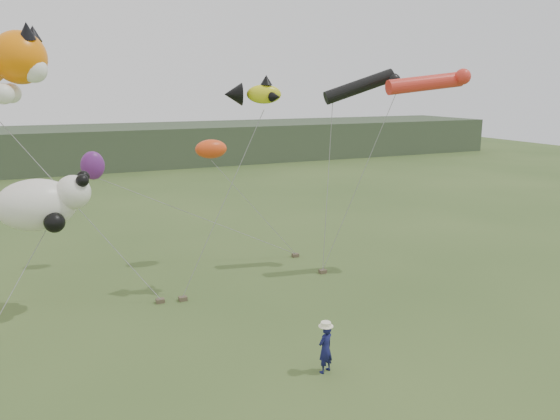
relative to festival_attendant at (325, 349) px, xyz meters
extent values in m
plane|color=#385123|center=(0.37, 2.04, -0.73)|extent=(120.00, 120.00, 0.00)
cube|color=#2D3D28|center=(0.37, 47.04, 1.27)|extent=(90.00, 12.00, 4.00)
imported|color=#13164A|center=(0.00, 0.00, 0.00)|extent=(0.62, 0.52, 1.46)
cube|color=brown|center=(-3.26, 7.15, -0.65)|extent=(0.31, 0.25, 0.16)
cube|color=brown|center=(-2.41, 7.01, -0.65)|extent=(0.31, 0.25, 0.16)
cube|color=brown|center=(4.05, 7.60, -0.65)|extent=(0.31, 0.25, 0.16)
cube|color=brown|center=(3.98, 10.24, -0.65)|extent=(0.31, 0.25, 0.16)
sphere|color=orange|center=(-7.32, 9.21, 8.36)|extent=(1.85, 1.85, 1.85)
cone|color=black|center=(-7.01, 8.69, 9.23)|extent=(0.58, 0.70, 0.70)
cone|color=black|center=(-6.81, 9.72, 9.23)|extent=(0.58, 0.67, 0.66)
sphere|color=white|center=(-6.91, 8.90, 7.95)|extent=(0.93, 0.93, 0.93)
sphere|color=white|center=(-7.94, 8.59, 7.12)|extent=(0.72, 0.72, 0.72)
sphere|color=white|center=(-7.73, 10.03, 7.12)|extent=(0.72, 0.72, 0.72)
ellipsoid|color=yellow|center=(0.96, 6.80, 7.08)|extent=(1.42, 0.83, 0.72)
cone|color=black|center=(-0.18, 7.09, 7.08)|extent=(0.83, 0.97, 0.85)
cone|color=black|center=(1.05, 6.80, 7.60)|extent=(0.47, 0.47, 0.38)
cone|color=black|center=(1.24, 6.33, 6.99)|extent=(0.50, 0.53, 0.38)
cone|color=black|center=(1.24, 7.28, 6.99)|extent=(0.50, 0.53, 0.38)
cylinder|color=black|center=(6.00, 8.16, 7.36)|extent=(3.22, 1.30, 1.55)
sphere|color=black|center=(7.42, 7.65, 7.62)|extent=(0.63, 0.63, 0.63)
cylinder|color=red|center=(8.03, 6.27, 7.50)|extent=(3.46, 1.17, 0.98)
sphere|color=red|center=(9.55, 5.73, 7.77)|extent=(0.67, 0.67, 0.67)
ellipsoid|color=white|center=(-7.24, 7.99, 3.30)|extent=(2.75, 1.83, 1.83)
sphere|color=white|center=(-6.02, 7.68, 3.71)|extent=(1.22, 1.22, 1.22)
sphere|color=black|center=(-5.71, 7.28, 4.17)|extent=(0.45, 0.45, 0.45)
sphere|color=black|center=(-5.61, 8.14, 4.17)|extent=(0.45, 0.45, 0.45)
sphere|color=black|center=(-6.73, 7.17, 2.79)|extent=(0.71, 0.71, 0.71)
sphere|color=black|center=(-8.05, 8.29, 2.90)|extent=(0.71, 0.71, 0.71)
ellipsoid|color=#EC4716|center=(0.08, 10.94, 4.63)|extent=(1.45, 0.85, 0.85)
ellipsoid|color=#632175|center=(-4.85, 12.69, 3.94)|extent=(1.04, 0.69, 1.27)
camera|label=1|loc=(-7.09, -12.61, 7.36)|focal=35.00mm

